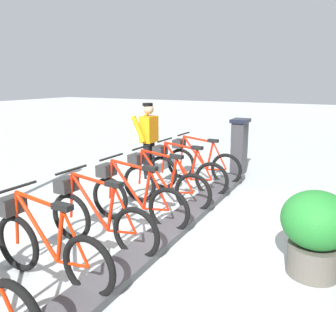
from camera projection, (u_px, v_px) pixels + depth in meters
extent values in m
plane|color=#ADB6B7|center=(163.00, 238.00, 4.76)|extent=(60.00, 60.00, 0.00)
cube|color=#47474C|center=(163.00, 235.00, 4.75)|extent=(0.44, 6.81, 0.10)
cube|color=#38383D|center=(239.00, 148.00, 7.93)|extent=(0.28, 0.44, 1.20)
cube|color=#194C8C|center=(233.00, 133.00, 7.92)|extent=(0.03, 0.30, 0.40)
cube|color=black|center=(240.00, 121.00, 7.79)|extent=(0.36, 0.52, 0.08)
torus|color=black|center=(226.00, 169.00, 7.11)|extent=(0.67, 0.09, 0.67)
torus|color=black|center=(181.00, 164.00, 7.61)|extent=(0.67, 0.09, 0.67)
cylinder|color=red|center=(195.00, 153.00, 7.39)|extent=(0.60, 0.06, 0.70)
cylinder|color=red|center=(210.00, 156.00, 7.23)|extent=(0.16, 0.05, 0.61)
cylinder|color=red|center=(198.00, 139.00, 7.30)|extent=(0.69, 0.06, 0.11)
cylinder|color=red|center=(216.00, 169.00, 7.22)|extent=(0.43, 0.04, 0.09)
cylinder|color=red|center=(220.00, 156.00, 7.13)|extent=(0.33, 0.04, 0.56)
cylinder|color=red|center=(182.00, 150.00, 7.53)|extent=(0.10, 0.04, 0.62)
cube|color=black|center=(213.00, 141.00, 7.13)|extent=(0.22, 0.11, 0.06)
cylinder|color=black|center=(184.00, 134.00, 7.44)|extent=(0.05, 0.54, 0.03)
cube|color=#2D2D2D|center=(179.00, 144.00, 7.54)|extent=(0.21, 0.29, 0.18)
torus|color=black|center=(211.00, 180.00, 6.37)|extent=(0.67, 0.09, 0.67)
torus|color=black|center=(162.00, 173.00, 6.87)|extent=(0.67, 0.09, 0.67)
cylinder|color=red|center=(178.00, 161.00, 6.65)|extent=(0.60, 0.06, 0.70)
cylinder|color=red|center=(194.00, 165.00, 6.49)|extent=(0.16, 0.05, 0.61)
cylinder|color=red|center=(181.00, 146.00, 6.55)|extent=(0.69, 0.06, 0.11)
cylinder|color=red|center=(201.00, 180.00, 6.48)|extent=(0.43, 0.04, 0.09)
cylinder|color=red|center=(204.00, 165.00, 6.38)|extent=(0.33, 0.04, 0.56)
cylinder|color=red|center=(164.00, 158.00, 6.79)|extent=(0.10, 0.04, 0.62)
cube|color=black|center=(197.00, 148.00, 6.39)|extent=(0.22, 0.11, 0.06)
cylinder|color=black|center=(165.00, 140.00, 6.70)|extent=(0.05, 0.54, 0.03)
cube|color=#2D2D2D|center=(160.00, 150.00, 6.80)|extent=(0.21, 0.29, 0.18)
torus|color=black|center=(193.00, 193.00, 5.63)|extent=(0.67, 0.09, 0.67)
torus|color=black|center=(139.00, 184.00, 6.13)|extent=(0.67, 0.09, 0.67)
cylinder|color=red|center=(156.00, 171.00, 5.90)|extent=(0.60, 0.06, 0.70)
cylinder|color=red|center=(173.00, 176.00, 5.75)|extent=(0.16, 0.05, 0.61)
cylinder|color=red|center=(159.00, 154.00, 5.81)|extent=(0.69, 0.06, 0.11)
cylinder|color=red|center=(181.00, 193.00, 5.73)|extent=(0.43, 0.04, 0.09)
cylinder|color=red|center=(185.00, 176.00, 5.64)|extent=(0.33, 0.04, 0.56)
cylinder|color=red|center=(140.00, 167.00, 6.04)|extent=(0.10, 0.04, 0.62)
cube|color=black|center=(177.00, 157.00, 5.65)|extent=(0.22, 0.11, 0.06)
cylinder|color=black|center=(142.00, 147.00, 5.95)|extent=(0.05, 0.54, 0.03)
cube|color=#2D2D2D|center=(137.00, 159.00, 6.05)|extent=(0.21, 0.29, 0.18)
torus|color=black|center=(169.00, 210.00, 4.88)|extent=(0.67, 0.09, 0.67)
torus|color=black|center=(110.00, 198.00, 5.38)|extent=(0.67, 0.09, 0.67)
cylinder|color=red|center=(127.00, 184.00, 5.16)|extent=(0.60, 0.06, 0.70)
cylinder|color=red|center=(147.00, 190.00, 5.00)|extent=(0.16, 0.05, 0.61)
cylinder|color=red|center=(130.00, 165.00, 5.07)|extent=(0.69, 0.06, 0.11)
cylinder|color=red|center=(156.00, 209.00, 4.99)|extent=(0.43, 0.04, 0.09)
cylinder|color=red|center=(159.00, 190.00, 4.90)|extent=(0.33, 0.04, 0.56)
cylinder|color=red|center=(111.00, 179.00, 5.30)|extent=(0.10, 0.04, 0.62)
cube|color=black|center=(150.00, 168.00, 4.90)|extent=(0.22, 0.11, 0.06)
cylinder|color=black|center=(112.00, 157.00, 5.21)|extent=(0.05, 0.54, 0.03)
cube|color=#2D2D2D|center=(106.00, 170.00, 5.31)|extent=(0.21, 0.29, 0.18)
torus|color=black|center=(136.00, 234.00, 4.14)|extent=(0.67, 0.09, 0.67)
torus|color=black|center=(71.00, 217.00, 4.64)|extent=(0.67, 0.09, 0.67)
cylinder|color=red|center=(90.00, 202.00, 4.42)|extent=(0.60, 0.06, 0.70)
cylinder|color=red|center=(111.00, 209.00, 4.26)|extent=(0.16, 0.05, 0.61)
cylinder|color=red|center=(92.00, 180.00, 4.32)|extent=(0.69, 0.06, 0.11)
cylinder|color=red|center=(122.00, 232.00, 4.25)|extent=(0.43, 0.04, 0.09)
cylinder|color=red|center=(125.00, 210.00, 4.15)|extent=(0.33, 0.04, 0.56)
cylinder|color=red|center=(71.00, 196.00, 4.56)|extent=(0.10, 0.04, 0.62)
cube|color=black|center=(114.00, 184.00, 4.16)|extent=(0.22, 0.11, 0.06)
cylinder|color=black|center=(72.00, 170.00, 4.47)|extent=(0.05, 0.54, 0.03)
cube|color=#2D2D2D|center=(66.00, 185.00, 4.57)|extent=(0.21, 0.29, 0.18)
torus|color=black|center=(89.00, 267.00, 3.40)|extent=(0.67, 0.09, 0.67)
torus|color=black|center=(18.00, 243.00, 3.89)|extent=(0.67, 0.09, 0.67)
cylinder|color=red|center=(37.00, 226.00, 3.67)|extent=(0.60, 0.06, 0.70)
cylinder|color=red|center=(60.00, 236.00, 3.52)|extent=(0.16, 0.05, 0.61)
cylinder|color=red|center=(38.00, 200.00, 3.58)|extent=(0.69, 0.06, 0.11)
cylinder|color=red|center=(73.00, 264.00, 3.50)|extent=(0.43, 0.04, 0.09)
cylinder|color=red|center=(75.00, 238.00, 3.41)|extent=(0.33, 0.04, 0.56)
cylinder|color=red|center=(17.00, 218.00, 3.81)|extent=(0.10, 0.04, 0.62)
cube|color=black|center=(62.00, 207.00, 3.42)|extent=(0.22, 0.11, 0.06)
cylinder|color=black|center=(16.00, 188.00, 3.72)|extent=(0.05, 0.54, 0.03)
cube|color=#2D2D2D|center=(11.00, 205.00, 3.82)|extent=(0.21, 0.29, 0.18)
cube|color=white|center=(144.00, 177.00, 7.60)|extent=(0.26, 0.11, 0.10)
cube|color=white|center=(154.00, 175.00, 7.74)|extent=(0.26, 0.11, 0.10)
cylinder|color=black|center=(147.00, 160.00, 7.50)|extent=(0.15, 0.15, 0.82)
cylinder|color=black|center=(151.00, 159.00, 7.67)|extent=(0.15, 0.15, 0.82)
cube|color=orange|center=(149.00, 129.00, 7.44)|extent=(0.26, 0.40, 0.56)
cylinder|color=orange|center=(138.00, 129.00, 7.26)|extent=(0.34, 0.10, 0.57)
cylinder|color=orange|center=(151.00, 126.00, 7.71)|extent=(0.34, 0.10, 0.57)
sphere|color=tan|center=(149.00, 109.00, 7.35)|extent=(0.22, 0.22, 0.22)
cylinder|color=black|center=(148.00, 104.00, 7.34)|extent=(0.22, 0.22, 0.06)
cylinder|color=#59544C|center=(313.00, 260.00, 3.85)|extent=(0.56, 0.56, 0.35)
ellipsoid|color=#237C2D|center=(317.00, 220.00, 3.75)|extent=(0.76, 0.76, 0.64)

